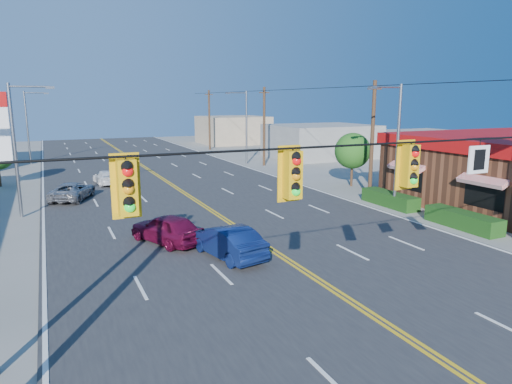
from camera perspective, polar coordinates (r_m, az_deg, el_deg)
name	(u,v)px	position (r m, az deg, el deg)	size (l,w,h in m)	color
ground	(430,355)	(14.43, 20.89, -18.47)	(160.00, 160.00, 0.00)	gray
road	(204,206)	(30.80, -6.53, -1.77)	(20.00, 120.00, 0.06)	#2D2D30
signal_span	(440,184)	(12.70, 22.06, 0.94)	(24.32, 0.34, 9.00)	#47301E
streetlight_se	(395,140)	(30.28, 17.03, 6.18)	(2.55, 0.25, 8.00)	gray
streetlight_ne	(245,123)	(50.73, -1.41, 8.58)	(2.55, 0.25, 8.00)	gray
streetlight_sw	(18,143)	(30.65, -27.60, 5.45)	(2.55, 0.25, 8.00)	gray
streetlight_nw	(29,123)	(56.59, -26.51, 7.70)	(2.55, 0.25, 8.00)	gray
utility_pole_near	(372,140)	(34.25, 14.31, 6.35)	(0.28, 0.28, 8.40)	#47301E
utility_pole_mid	(264,127)	(49.52, 1.02, 8.15)	(0.28, 0.28, 8.40)	#47301E
utility_pole_far	(209,120)	(66.17, -5.85, 8.91)	(0.28, 0.28, 8.40)	#47301E
tree_kfc_rear	(353,151)	(38.31, 11.98, 5.05)	(2.94, 2.94, 4.41)	#47301E
bld_east_mid	(321,141)	(57.95, 8.08, 6.33)	(12.00, 10.00, 4.00)	gray
bld_east_far	(233,130)	(76.14, -2.92, 7.77)	(10.00, 10.00, 4.40)	tan
car_magenta	(167,230)	(23.02, -11.05, -4.63)	(1.73, 4.31, 1.47)	maroon
car_blue	(227,242)	(20.67, -3.63, -6.31)	(1.54, 4.41, 1.45)	#0D1C4D
car_white	(106,178)	(40.44, -18.22, 1.68)	(1.63, 4.01, 1.16)	white
car_silver	(73,192)	(34.89, -21.94, 0.04)	(2.10, 4.55, 1.26)	#959599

